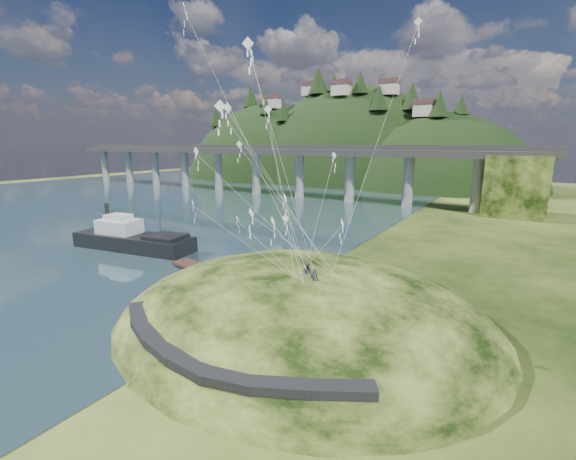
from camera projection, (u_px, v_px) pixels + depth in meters
The scene contains 10 objects.
ground at pixel (221, 306), 37.69m from camera, with size 320.00×320.00×0.00m, color black.
water at pixel (89, 204), 99.66m from camera, with size 240.00×240.00×0.00m, color #2F4D57.
grass_hill at pixel (302, 333), 35.55m from camera, with size 36.00×32.00×13.00m.
footpath at pixel (206, 354), 25.31m from camera, with size 22.29×5.84×0.83m.
bridge at pixel (317, 164), 107.13m from camera, with size 160.00×11.00×15.00m.
far_ridge at pixel (338, 198), 162.88m from camera, with size 153.00×70.00×94.50m.
work_barge at pixel (132, 238), 57.56m from camera, with size 19.71×8.24×6.69m.
wooden_dock at pixel (214, 273), 45.88m from camera, with size 14.58×4.50×1.03m.
kite_flyers at pixel (310, 265), 31.65m from camera, with size 2.12×1.75×1.96m.
kite_swarm at pixel (260, 140), 32.78m from camera, with size 17.65×17.07×20.65m.
Camera 1 is at (24.14, -26.28, 15.70)m, focal length 24.00 mm.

